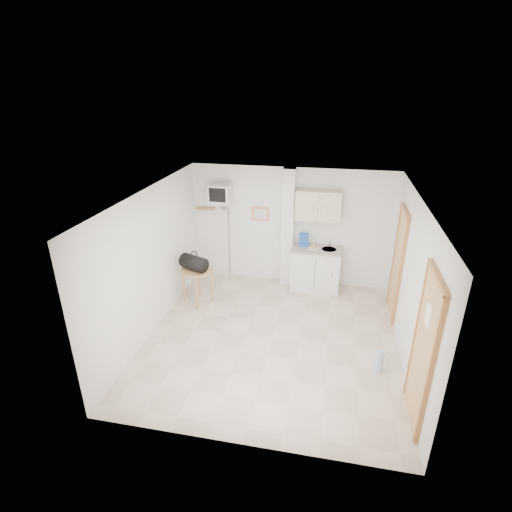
% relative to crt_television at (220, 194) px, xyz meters
% --- Properties ---
extents(ground, '(4.50, 4.50, 0.00)m').
position_rel_crt_television_xyz_m(ground, '(1.45, -2.02, -1.94)').
color(ground, beige).
rests_on(ground, ground).
extents(room_envelope, '(4.24, 4.54, 2.55)m').
position_rel_crt_television_xyz_m(room_envelope, '(1.69, -1.93, -0.40)').
color(room_envelope, white).
rests_on(room_envelope, ground).
extents(kitchenette, '(1.03, 0.58, 2.10)m').
position_rel_crt_television_xyz_m(kitchenette, '(2.02, -0.02, -1.13)').
color(kitchenette, silver).
rests_on(kitchenette, ground).
extents(crt_television, '(0.44, 0.45, 2.15)m').
position_rel_crt_television_xyz_m(crt_television, '(0.00, 0.00, 0.00)').
color(crt_television, slate).
rests_on(crt_television, ground).
extents(round_table, '(0.63, 0.63, 0.71)m').
position_rel_crt_television_xyz_m(round_table, '(-0.20, -1.09, -1.32)').
color(round_table, '#B3824C').
rests_on(round_table, ground).
extents(duffel_bag, '(0.60, 0.48, 0.39)m').
position_rel_crt_television_xyz_m(duffel_bag, '(-0.25, -1.11, -1.07)').
color(duffel_bag, black).
rests_on(duffel_bag, round_table).
extents(water_bottle, '(0.13, 0.13, 0.39)m').
position_rel_crt_television_xyz_m(water_bottle, '(3.17, -2.54, -1.76)').
color(water_bottle, '#96AED0').
rests_on(water_bottle, ground).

